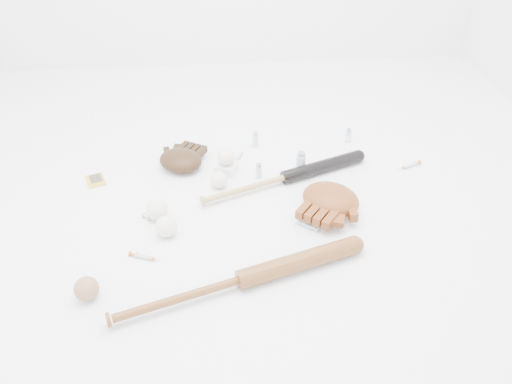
{
  "coord_description": "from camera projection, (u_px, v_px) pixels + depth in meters",
  "views": [
    {
      "loc": [
        -0.17,
        -1.61,
        1.25
      ],
      "look_at": [
        -0.02,
        -0.0,
        0.06
      ],
      "focal_mm": 35.0,
      "sensor_mm": 36.0,
      "label": 1
    }
  ],
  "objects": [
    {
      "name": "baseball_aged",
      "position": [
        87.0,
        289.0,
        1.62
      ],
      "size": [
        0.08,
        0.08,
        0.08
      ],
      "primitive_type": "sphere",
      "color": "#956A48",
      "rests_on": "ground"
    },
    {
      "name": "syringe_5",
      "position": [
        144.0,
        257.0,
        1.78
      ],
      "size": [
        0.14,
        0.07,
        0.02
      ],
      "primitive_type": null,
      "rotation": [
        0.0,
        0.0,
        -0.37
      ],
      "color": "#ADBCC6",
      "rests_on": "ground"
    },
    {
      "name": "vial_1",
      "position": [
        348.0,
        135.0,
        2.42
      ],
      "size": [
        0.03,
        0.03,
        0.07
      ],
      "primitive_type": "cylinder",
      "color": "silver",
      "rests_on": "ground"
    },
    {
      "name": "pedestal",
      "position": [
        227.0,
        168.0,
        2.21
      ],
      "size": [
        0.11,
        0.11,
        0.04
      ],
      "primitive_type": "cube",
      "rotation": [
        0.0,
        0.0,
        -0.42
      ],
      "color": "white",
      "rests_on": "ground"
    },
    {
      "name": "vial_0",
      "position": [
        255.0,
        139.0,
        2.38
      ],
      "size": [
        0.03,
        0.03,
        0.07
      ],
      "primitive_type": "cylinder",
      "color": "silver",
      "rests_on": "ground"
    },
    {
      "name": "baseball_mid",
      "position": [
        166.0,
        226.0,
        1.86
      ],
      "size": [
        0.08,
        0.08,
        0.08
      ],
      "primitive_type": "sphere",
      "color": "white",
      "rests_on": "ground"
    },
    {
      "name": "vial_3",
      "position": [
        301.0,
        162.0,
        2.2
      ],
      "size": [
        0.04,
        0.04,
        0.1
      ],
      "primitive_type": "cylinder",
      "color": "silver",
      "rests_on": "ground"
    },
    {
      "name": "syringe_0",
      "position": [
        157.0,
        220.0,
        1.94
      ],
      "size": [
        0.15,
        0.11,
        0.02
      ],
      "primitive_type": null,
      "rotation": [
        0.0,
        0.0,
        -0.57
      ],
      "color": "#ADBCC6",
      "rests_on": "ground"
    },
    {
      "name": "trading_card",
      "position": [
        96.0,
        180.0,
        2.17
      ],
      "size": [
        0.1,
        0.12,
        0.01
      ],
      "primitive_type": "cube",
      "rotation": [
        0.0,
        0.0,
        0.36
      ],
      "color": "gold",
      "rests_on": "ground"
    },
    {
      "name": "glove_dark",
      "position": [
        181.0,
        160.0,
        2.23
      ],
      "size": [
        0.32,
        0.32,
        0.09
      ],
      "primitive_type": null,
      "rotation": [
        0.0,
        0.0,
        -0.52
      ],
      "color": "black",
      "rests_on": "ground"
    },
    {
      "name": "baseball_upper",
      "position": [
        219.0,
        180.0,
        2.11
      ],
      "size": [
        0.07,
        0.07,
        0.07
      ],
      "primitive_type": "sphere",
      "color": "white",
      "rests_on": "ground"
    },
    {
      "name": "baseball_left",
      "position": [
        157.0,
        210.0,
        1.95
      ],
      "size": [
        0.08,
        0.08,
        0.08
      ],
      "primitive_type": "sphere",
      "color": "white",
      "rests_on": "ground"
    },
    {
      "name": "bat_dark",
      "position": [
        285.0,
        177.0,
        2.14
      ],
      "size": [
        0.78,
        0.35,
        0.06
      ],
      "primitive_type": null,
      "rotation": [
        0.0,
        0.0,
        0.36
      ],
      "color": "black",
      "rests_on": "ground"
    },
    {
      "name": "baseball_on_pedestal",
      "position": [
        226.0,
        157.0,
        2.18
      ],
      "size": [
        0.08,
        0.08,
        0.08
      ],
      "primitive_type": "sphere",
      "color": "white",
      "rests_on": "pedestal"
    },
    {
      "name": "bat_wood",
      "position": [
        241.0,
        280.0,
        1.66
      ],
      "size": [
        0.91,
        0.34,
        0.07
      ],
      "primitive_type": null,
      "rotation": [
        0.0,
        0.0,
        0.3
      ],
      "color": "brown",
      "rests_on": "ground"
    },
    {
      "name": "syringe_4",
      "position": [
        410.0,
        165.0,
        2.26
      ],
      "size": [
        0.14,
        0.07,
        0.02
      ],
      "primitive_type": null,
      "rotation": [
        0.0,
        0.0,
        3.51
      ],
      "color": "#ADBCC6",
      "rests_on": "ground"
    },
    {
      "name": "syringe_2",
      "position": [
        237.0,
        158.0,
        2.3
      ],
      "size": [
        0.11,
        0.15,
        0.02
      ],
      "primitive_type": null,
      "rotation": [
        0.0,
        0.0,
        1.0
      ],
      "color": "#ADBCC6",
      "rests_on": "ground"
    },
    {
      "name": "glove_tan",
      "position": [
        331.0,
        199.0,
        1.99
      ],
      "size": [
        0.39,
        0.39,
        0.1
      ],
      "primitive_type": null,
      "rotation": [
        0.0,
        0.0,
        2.48
      ],
      "color": "brown",
      "rests_on": "ground"
    },
    {
      "name": "syringe_3",
      "position": [
        331.0,
        219.0,
        1.95
      ],
      "size": [
        0.05,
        0.16,
        0.02
      ],
      "primitive_type": null,
      "rotation": [
        0.0,
        0.0,
        -1.39
      ],
      "color": "#ADBCC6",
      "rests_on": "ground"
    },
    {
      "name": "vial_2",
      "position": [
        259.0,
        171.0,
        2.18
      ],
      "size": [
        0.03,
        0.03,
        0.07
      ],
      "primitive_type": "cylinder",
      "color": "silver",
      "rests_on": "ground"
    },
    {
      "name": "syringe_1",
      "position": [
        305.0,
        225.0,
        1.92
      ],
      "size": [
        0.11,
        0.11,
        0.02
      ],
      "primitive_type": null,
      "rotation": [
        0.0,
        0.0,
        2.4
      ],
      "color": "#ADBCC6",
      "rests_on": "ground"
    }
  ]
}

